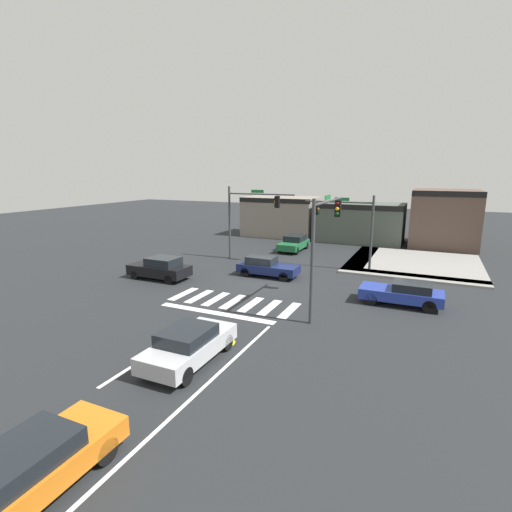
# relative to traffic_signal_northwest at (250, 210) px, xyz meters

# --- Properties ---
(ground_plane) EXTENTS (120.00, 120.00, 0.00)m
(ground_plane) POSITION_rel_traffic_signal_northwest_xyz_m (3.69, -5.54, -4.20)
(ground_plane) COLOR #232628
(crosswalk_near) EXTENTS (7.41, 2.61, 0.01)m
(crosswalk_near) POSITION_rel_traffic_signal_northwest_xyz_m (3.69, -10.04, -4.20)
(crosswalk_near) COLOR silver
(crosswalk_near) RESTS_ON ground_plane
(lane_markings) EXTENTS (6.80, 20.25, 0.01)m
(lane_markings) POSITION_rel_traffic_signal_northwest_xyz_m (4.79, -17.56, -4.20)
(lane_markings) COLOR white
(lane_markings) RESTS_ON ground_plane
(bike_detector_marking) EXTENTS (1.05, 1.05, 0.01)m
(bike_detector_marking) POSITION_rel_traffic_signal_northwest_xyz_m (5.85, -15.01, -4.20)
(bike_detector_marking) COLOR yellow
(bike_detector_marking) RESTS_ON ground_plane
(curb_corner_northeast) EXTENTS (10.00, 10.60, 0.15)m
(curb_corner_northeast) POSITION_rel_traffic_signal_northwest_xyz_m (12.18, 3.88, -4.13)
(curb_corner_northeast) COLOR gray
(curb_corner_northeast) RESTS_ON ground_plane
(storefront_row) EXTENTS (24.18, 6.68, 5.59)m
(storefront_row) POSITION_rel_traffic_signal_northwest_xyz_m (6.91, 13.29, -1.79)
(storefront_row) COLOR gray
(storefront_row) RESTS_ON ground_plane
(traffic_signal_northwest) EXTENTS (5.86, 0.32, 6.14)m
(traffic_signal_northwest) POSITION_rel_traffic_signal_northwest_xyz_m (0.00, 0.00, 0.00)
(traffic_signal_northwest) COLOR #383A3D
(traffic_signal_northwest) RESTS_ON ground_plane
(traffic_signal_northeast) EXTENTS (5.23, 0.32, 5.65)m
(traffic_signal_northeast) POSITION_rel_traffic_signal_northwest_xyz_m (7.81, 0.44, -0.35)
(traffic_signal_northeast) COLOR #383A3D
(traffic_signal_northeast) RESTS_ON ground_plane
(traffic_signal_southeast) EXTENTS (0.32, 5.66, 6.15)m
(traffic_signal_southeast) POSITION_rel_traffic_signal_northwest_xyz_m (8.67, -9.17, 0.12)
(traffic_signal_southeast) COLOR #383A3D
(traffic_signal_southeast) RESTS_ON ground_plane
(car_silver) EXTENTS (1.91, 4.42, 1.43)m
(car_silver) POSITION_rel_traffic_signal_northwest_xyz_m (5.50, -17.12, -3.46)
(car_silver) COLOR #B7BABF
(car_silver) RESTS_ON ground_plane
(car_navy) EXTENTS (4.31, 1.72, 1.43)m
(car_navy) POSITION_rel_traffic_signal_northwest_xyz_m (3.26, -4.16, -3.48)
(car_navy) COLOR #141E4C
(car_navy) RESTS_ON ground_plane
(car_black) EXTENTS (4.29, 1.91, 1.55)m
(car_black) POSITION_rel_traffic_signal_northwest_xyz_m (-3.20, -7.86, -3.43)
(car_black) COLOR black
(car_black) RESTS_ON ground_plane
(car_green) EXTENTS (1.87, 4.29, 1.43)m
(car_green) POSITION_rel_traffic_signal_northwest_xyz_m (2.02, 5.34, -3.46)
(car_green) COLOR #1E6638
(car_green) RESTS_ON ground_plane
(car_orange) EXTENTS (1.77, 4.79, 1.37)m
(car_orange) POSITION_rel_traffic_signal_northwest_xyz_m (5.83, -24.12, -3.49)
(car_orange) COLOR orange
(car_orange) RESTS_ON ground_plane
(car_blue) EXTENTS (4.42, 1.80, 1.37)m
(car_blue) POSITION_rel_traffic_signal_northwest_xyz_m (12.61, -6.56, -3.49)
(car_blue) COLOR #23389E
(car_blue) RESTS_ON ground_plane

